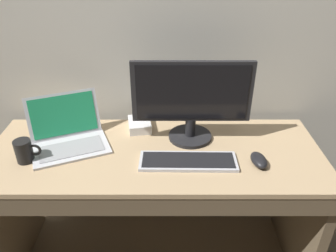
% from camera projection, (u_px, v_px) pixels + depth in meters
% --- Properties ---
extents(desk, '(1.62, 0.62, 0.75)m').
position_uv_depth(desk, '(154.00, 190.00, 1.70)').
color(desk, tan).
rests_on(desk, ground).
extents(laptop_silver, '(0.44, 0.41, 0.23)m').
position_uv_depth(laptop_silver, '(67.00, 137.00, 1.62)').
color(laptop_silver, silver).
rests_on(laptop_silver, desk).
extents(external_monitor, '(0.57, 0.22, 0.42)m').
position_uv_depth(external_monitor, '(190.00, 101.00, 1.58)').
color(external_monitor, black).
rests_on(external_monitor, desk).
extents(wired_keyboard, '(0.45, 0.15, 0.02)m').
position_uv_depth(wired_keyboard, '(187.00, 161.00, 1.51)').
color(wired_keyboard, '#BCBCC1').
rests_on(wired_keyboard, desk).
extents(computer_mouse, '(0.08, 0.13, 0.04)m').
position_uv_depth(computer_mouse, '(258.00, 160.00, 1.50)').
color(computer_mouse, black).
rests_on(computer_mouse, desk).
extents(external_drive_box, '(0.14, 0.17, 0.05)m').
position_uv_depth(external_drive_box, '(138.00, 125.00, 1.77)').
color(external_drive_box, silver).
rests_on(external_drive_box, desk).
extents(coffee_mug, '(0.12, 0.08, 0.11)m').
position_uv_depth(coffee_mug, '(23.00, 151.00, 1.50)').
color(coffee_mug, black).
rests_on(coffee_mug, desk).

